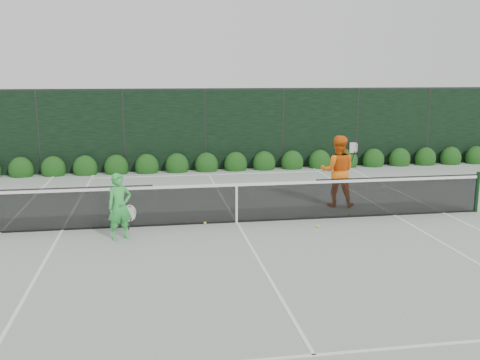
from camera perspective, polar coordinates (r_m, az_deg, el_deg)
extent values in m
plane|color=gray|center=(13.14, -0.37, -4.55)|extent=(80.00, 80.00, 0.00)
cylinder|color=#113417|center=(15.34, 23.96, -1.17)|extent=(0.10, 0.10, 1.07)
cube|color=black|center=(13.05, -18.93, -2.98)|extent=(4.40, 0.01, 1.02)
cube|color=black|center=(13.02, -0.37, -2.52)|extent=(4.00, 0.01, 0.96)
cube|color=black|center=(14.27, 16.54, -1.65)|extent=(4.40, 0.01, 1.02)
cube|color=white|center=(12.92, -0.37, -0.52)|extent=(12.80, 0.03, 0.07)
cube|color=black|center=(13.13, -0.37, -4.47)|extent=(12.80, 0.02, 0.04)
cube|color=white|center=(13.02, -0.37, -2.62)|extent=(0.05, 0.03, 0.91)
imported|color=green|center=(11.97, -12.72, -2.77)|extent=(0.63, 0.53, 1.47)
torus|color=beige|center=(12.10, -11.71, -3.49)|extent=(0.30, 0.12, 0.30)
cylinder|color=black|center=(12.17, -11.67, -4.58)|extent=(0.10, 0.03, 0.30)
imported|color=orange|center=(14.81, 10.38, 0.94)|extent=(1.13, 0.99, 1.95)
torus|color=black|center=(14.65, 12.03, 3.40)|extent=(0.27, 0.18, 0.30)
cylinder|color=black|center=(14.68, 11.99, 2.48)|extent=(0.10, 0.03, 0.30)
cube|color=white|center=(13.45, -24.22, -5.17)|extent=(0.06, 23.77, 0.01)
cube|color=white|center=(14.98, 20.87, -3.30)|extent=(0.06, 23.77, 0.01)
cube|color=white|center=(13.16, -18.43, -5.09)|extent=(0.06, 23.77, 0.01)
cube|color=white|center=(14.35, 16.12, -3.62)|extent=(0.06, 23.77, 0.01)
cube|color=white|center=(24.71, -4.70, 2.90)|extent=(11.03, 0.06, 0.01)
cube|color=white|center=(19.32, -3.35, 0.58)|extent=(8.23, 0.06, 0.01)
cube|color=white|center=(7.33, 7.92, -18.03)|extent=(8.23, 0.06, 0.01)
cube|color=white|center=(13.14, -0.37, -4.53)|extent=(0.06, 12.80, 0.01)
cube|color=black|center=(20.19, -3.73, 5.32)|extent=(32.00, 0.06, 3.00)
cube|color=#262826|center=(20.09, -3.79, 9.66)|extent=(32.00, 0.06, 0.06)
cylinder|color=#262826|center=(20.49, -20.72, 4.71)|extent=(0.08, 0.08, 3.00)
cylinder|color=#262826|center=(20.12, -12.29, 5.07)|extent=(0.08, 0.08, 3.00)
cylinder|color=#262826|center=(20.19, -3.73, 5.32)|extent=(0.08, 0.08, 3.00)
cylinder|color=#262826|center=(20.70, 4.60, 5.45)|extent=(0.08, 0.08, 3.00)
cylinder|color=#262826|center=(21.62, 12.37, 5.48)|extent=(0.08, 0.08, 3.00)
cylinder|color=#262826|center=(22.90, 19.40, 5.41)|extent=(0.08, 0.08, 3.00)
ellipsoid|color=#11380F|center=(20.45, -22.31, 0.99)|extent=(0.86, 0.65, 0.94)
ellipsoid|color=#11380F|center=(20.23, -19.28, 1.10)|extent=(0.86, 0.65, 0.94)
ellipsoid|color=#11380F|center=(20.07, -16.18, 1.21)|extent=(0.86, 0.65, 0.94)
ellipsoid|color=#11380F|center=(19.96, -13.05, 1.32)|extent=(0.86, 0.65, 0.94)
ellipsoid|color=#11380F|center=(19.92, -9.89, 1.42)|extent=(0.86, 0.65, 0.94)
ellipsoid|color=#11380F|center=(19.94, -6.73, 1.52)|extent=(0.86, 0.65, 0.94)
ellipsoid|color=#11380F|center=(20.02, -3.58, 1.61)|extent=(0.86, 0.65, 0.94)
ellipsoid|color=#11380F|center=(20.16, -0.47, 1.70)|extent=(0.86, 0.65, 0.94)
ellipsoid|color=#11380F|center=(20.35, 2.59, 1.79)|extent=(0.86, 0.65, 0.94)
ellipsoid|color=#11380F|center=(20.61, 5.59, 1.86)|extent=(0.86, 0.65, 0.94)
ellipsoid|color=#11380F|center=(20.92, 8.50, 1.93)|extent=(0.86, 0.65, 0.94)
ellipsoid|color=#11380F|center=(21.28, 11.32, 1.99)|extent=(0.86, 0.65, 0.94)
ellipsoid|color=#11380F|center=(21.69, 14.05, 2.05)|extent=(0.86, 0.65, 0.94)
ellipsoid|color=#11380F|center=(22.15, 16.66, 2.09)|extent=(0.86, 0.65, 0.94)
ellipsoid|color=#11380F|center=(22.65, 19.17, 2.14)|extent=(0.86, 0.65, 0.94)
ellipsoid|color=#11380F|center=(23.19, 21.56, 2.17)|extent=(0.86, 0.65, 0.94)
ellipsoid|color=#11380F|center=(23.78, 23.84, 2.20)|extent=(0.86, 0.65, 0.94)
sphere|color=yellow|center=(12.99, -3.75, -4.61)|extent=(0.07, 0.07, 0.07)
sphere|color=yellow|center=(14.10, 11.64, -3.55)|extent=(0.07, 0.07, 0.07)
sphere|color=yellow|center=(12.85, 8.31, -4.88)|extent=(0.07, 0.07, 0.07)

